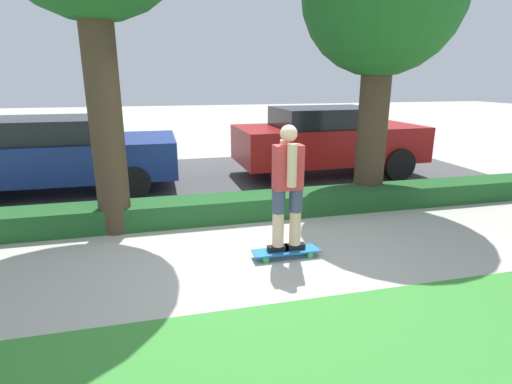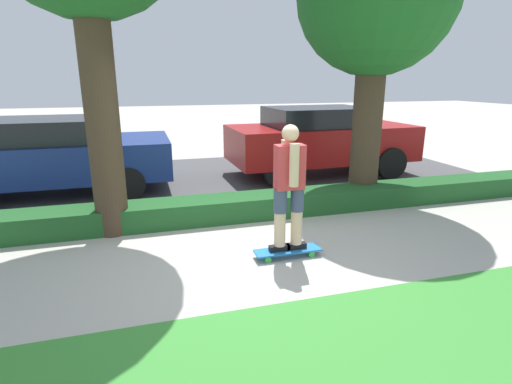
{
  "view_description": "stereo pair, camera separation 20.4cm",
  "coord_description": "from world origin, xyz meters",
  "px_view_note": "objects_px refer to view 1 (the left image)",
  "views": [
    {
      "loc": [
        -1.06,
        -4.35,
        2.15
      ],
      "look_at": [
        0.16,
        0.6,
        0.7
      ],
      "focal_mm": 28.0,
      "sensor_mm": 36.0,
      "label": 1
    },
    {
      "loc": [
        -1.26,
        -4.29,
        2.15
      ],
      "look_at": [
        0.16,
        0.6,
        0.7
      ],
      "focal_mm": 28.0,
      "sensor_mm": 36.0,
      "label": 2
    }
  ],
  "objects_px": {
    "skater_person": "(288,186)",
    "parked_car_front": "(62,153)",
    "skateboard": "(286,251)",
    "parked_car_middle": "(328,139)"
  },
  "relations": [
    {
      "from": "skater_person",
      "to": "parked_car_middle",
      "type": "bearing_deg",
      "value": 60.38
    },
    {
      "from": "parked_car_middle",
      "to": "parked_car_front",
      "type": "bearing_deg",
      "value": 178.66
    },
    {
      "from": "parked_car_front",
      "to": "parked_car_middle",
      "type": "bearing_deg",
      "value": 0.11
    },
    {
      "from": "skater_person",
      "to": "parked_car_front",
      "type": "bearing_deg",
      "value": 129.45
    },
    {
      "from": "skateboard",
      "to": "skater_person",
      "type": "bearing_deg",
      "value": 180.0
    },
    {
      "from": "skater_person",
      "to": "parked_car_front",
      "type": "height_order",
      "value": "skater_person"
    },
    {
      "from": "skater_person",
      "to": "parked_car_middle",
      "type": "relative_size",
      "value": 0.37
    },
    {
      "from": "skateboard",
      "to": "parked_car_middle",
      "type": "height_order",
      "value": "parked_car_middle"
    },
    {
      "from": "parked_car_front",
      "to": "skater_person",
      "type": "bearing_deg",
      "value": -50.75
    },
    {
      "from": "skateboard",
      "to": "parked_car_front",
      "type": "distance_m",
      "value": 5.24
    }
  ]
}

